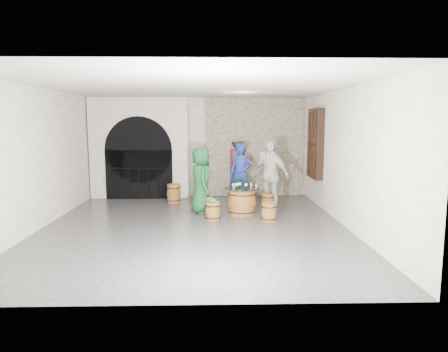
{
  "coord_description": "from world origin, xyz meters",
  "views": [
    {
      "loc": [
        0.45,
        -9.04,
        2.41
      ],
      "look_at": [
        0.72,
        1.04,
        1.05
      ],
      "focal_mm": 32.0,
      "sensor_mm": 36.0,
      "label": 1
    }
  ],
  "objects_px": {
    "barrel_stool_left": "(207,205)",
    "person_blue": "(241,174)",
    "barrel_table": "(242,201)",
    "barrel_stool_far": "(241,199)",
    "barrel_stool_right": "(267,202)",
    "wine_bottle_center": "(246,183)",
    "barrel_stool_near_left": "(213,211)",
    "corking_press": "(237,166)",
    "side_barrel": "(174,193)",
    "person_white": "(270,175)",
    "wine_bottle_right": "(240,182)",
    "barrel_stool_near_right": "(269,212)",
    "person_green": "(201,180)",
    "wine_bottle_left": "(237,183)"
  },
  "relations": [
    {
      "from": "person_blue",
      "to": "side_barrel",
      "type": "bearing_deg",
      "value": -169.37
    },
    {
      "from": "barrel_stool_far",
      "to": "wine_bottle_right",
      "type": "bearing_deg",
      "value": -95.75
    },
    {
      "from": "person_white",
      "to": "wine_bottle_center",
      "type": "bearing_deg",
      "value": -99.39
    },
    {
      "from": "barrel_stool_right",
      "to": "barrel_stool_near_right",
      "type": "xyz_separation_m",
      "value": [
        -0.13,
        -1.3,
        0.0
      ]
    },
    {
      "from": "barrel_stool_left",
      "to": "barrel_stool_right",
      "type": "height_order",
      "value": "same"
    },
    {
      "from": "barrel_stool_near_left",
      "to": "person_green",
      "type": "bearing_deg",
      "value": 112.42
    },
    {
      "from": "barrel_stool_near_left",
      "to": "person_blue",
      "type": "distance_m",
      "value": 2.04
    },
    {
      "from": "side_barrel",
      "to": "person_white",
      "type": "bearing_deg",
      "value": -19.3
    },
    {
      "from": "person_green",
      "to": "person_blue",
      "type": "xyz_separation_m",
      "value": [
        1.12,
        0.99,
        0.03
      ]
    },
    {
      "from": "barrel_stool_far",
      "to": "corking_press",
      "type": "distance_m",
      "value": 1.56
    },
    {
      "from": "barrel_table",
      "to": "barrel_stool_far",
      "type": "bearing_deg",
      "value": 87.97
    },
    {
      "from": "barrel_table",
      "to": "barrel_stool_near_left",
      "type": "relative_size",
      "value": 2.01
    },
    {
      "from": "person_white",
      "to": "barrel_stool_right",
      "type": "bearing_deg",
      "value": -104.55
    },
    {
      "from": "barrel_stool_left",
      "to": "barrel_stool_right",
      "type": "bearing_deg",
      "value": 13.73
    },
    {
      "from": "barrel_stool_near_right",
      "to": "person_blue",
      "type": "xyz_separation_m",
      "value": [
        -0.57,
        1.91,
        0.69
      ]
    },
    {
      "from": "person_blue",
      "to": "wine_bottle_left",
      "type": "xyz_separation_m",
      "value": [
        -0.17,
        -1.15,
        -0.08
      ]
    },
    {
      "from": "barrel_stool_right",
      "to": "barrel_stool_near_right",
      "type": "distance_m",
      "value": 1.31
    },
    {
      "from": "barrel_table",
      "to": "barrel_stool_left",
      "type": "height_order",
      "value": "barrel_table"
    },
    {
      "from": "barrel_stool_right",
      "to": "person_white",
      "type": "xyz_separation_m",
      "value": [
        0.07,
        0.05,
        0.73
      ]
    },
    {
      "from": "wine_bottle_center",
      "to": "barrel_stool_near_left",
      "type": "bearing_deg",
      "value": -148.89
    },
    {
      "from": "barrel_stool_near_left",
      "to": "person_green",
      "type": "distance_m",
      "value": 1.05
    },
    {
      "from": "person_blue",
      "to": "person_white",
      "type": "distance_m",
      "value": 0.95
    },
    {
      "from": "barrel_stool_right",
      "to": "wine_bottle_left",
      "type": "distance_m",
      "value": 1.2
    },
    {
      "from": "barrel_stool_near_right",
      "to": "person_blue",
      "type": "height_order",
      "value": "person_blue"
    },
    {
      "from": "barrel_stool_near_right",
      "to": "wine_bottle_left",
      "type": "bearing_deg",
      "value": 134.49
    },
    {
      "from": "wine_bottle_center",
      "to": "side_barrel",
      "type": "relative_size",
      "value": 0.57
    },
    {
      "from": "barrel_stool_near_left",
      "to": "corking_press",
      "type": "height_order",
      "value": "corking_press"
    },
    {
      "from": "wine_bottle_right",
      "to": "side_barrel",
      "type": "xyz_separation_m",
      "value": [
        -1.9,
        1.47,
        -0.55
      ]
    },
    {
      "from": "barrel_stool_near_right",
      "to": "side_barrel",
      "type": "relative_size",
      "value": 0.8
    },
    {
      "from": "wine_bottle_right",
      "to": "barrel_stool_near_left",
      "type": "bearing_deg",
      "value": -136.39
    },
    {
      "from": "barrel_stool_left",
      "to": "side_barrel",
      "type": "xyz_separation_m",
      "value": [
        -1.02,
        1.43,
        0.06
      ]
    },
    {
      "from": "side_barrel",
      "to": "barrel_stool_near_left",
      "type": "bearing_deg",
      "value": -61.28
    },
    {
      "from": "barrel_stool_right",
      "to": "wine_bottle_center",
      "type": "bearing_deg",
      "value": -136.53
    },
    {
      "from": "barrel_stool_near_right",
      "to": "corking_press",
      "type": "bearing_deg",
      "value": 101.42
    },
    {
      "from": "barrel_stool_left",
      "to": "barrel_stool_near_left",
      "type": "xyz_separation_m",
      "value": [
        0.17,
        -0.73,
        0.0
      ]
    },
    {
      "from": "barrel_stool_right",
      "to": "barrel_stool_near_right",
      "type": "bearing_deg",
      "value": -95.9
    },
    {
      "from": "wine_bottle_left",
      "to": "wine_bottle_center",
      "type": "bearing_deg",
      "value": -16.85
    },
    {
      "from": "barrel_stool_far",
      "to": "barrel_stool_near_left",
      "type": "bearing_deg",
      "value": -118.02
    },
    {
      "from": "barrel_stool_right",
      "to": "barrel_stool_near_left",
      "type": "bearing_deg",
      "value": -143.09
    },
    {
      "from": "person_green",
      "to": "corking_press",
      "type": "xyz_separation_m",
      "value": [
        1.09,
        2.08,
        0.16
      ]
    },
    {
      "from": "wine_bottle_right",
      "to": "barrel_stool_far",
      "type": "bearing_deg",
      "value": 84.25
    },
    {
      "from": "barrel_table",
      "to": "person_blue",
      "type": "bearing_deg",
      "value": 87.97
    },
    {
      "from": "wine_bottle_left",
      "to": "side_barrel",
      "type": "distance_m",
      "value": 2.46
    },
    {
      "from": "barrel_table",
      "to": "person_white",
      "type": "distance_m",
      "value": 1.2
    },
    {
      "from": "barrel_table",
      "to": "person_white",
      "type": "bearing_deg",
      "value": 37.83
    },
    {
      "from": "person_green",
      "to": "barrel_stool_left",
      "type": "bearing_deg",
      "value": -111.19
    },
    {
      "from": "barrel_stool_left",
      "to": "person_blue",
      "type": "xyz_separation_m",
      "value": [
        0.97,
        1.01,
        0.69
      ]
    },
    {
      "from": "barrel_stool_far",
      "to": "person_white",
      "type": "distance_m",
      "value": 1.12
    },
    {
      "from": "wine_bottle_right",
      "to": "corking_press",
      "type": "distance_m",
      "value": 2.16
    },
    {
      "from": "person_blue",
      "to": "corking_press",
      "type": "xyz_separation_m",
      "value": [
        -0.03,
        1.09,
        0.13
      ]
    }
  ]
}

